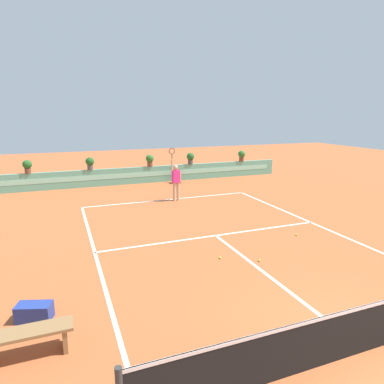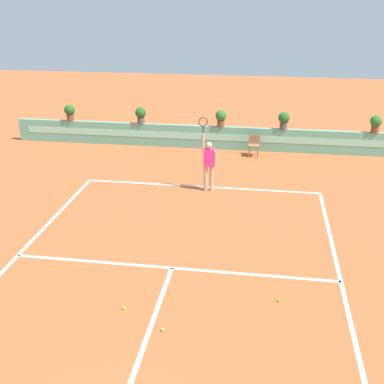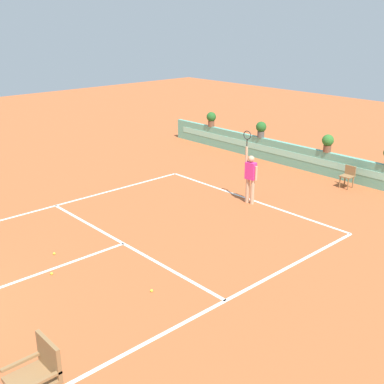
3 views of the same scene
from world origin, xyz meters
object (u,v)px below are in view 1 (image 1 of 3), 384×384
(potted_plant_far_left, at_px, (27,166))
(potted_plant_right, at_px, (190,158))
(gear_bag, at_px, (34,312))
(potted_plant_left, at_px, (90,163))
(potted_plant_far_right, at_px, (242,155))
(ball_kid_chair, at_px, (177,175))
(potted_plant_centre, at_px, (150,160))
(tennis_ball_near_baseline, at_px, (259,260))
(bench_courtside, at_px, (25,338))
(tennis_ball_mid_court, at_px, (220,258))
(tennis_player, at_px, (176,179))
(tennis_ball_by_sideline, at_px, (297,235))

(potted_plant_far_left, bearing_deg, potted_plant_right, 0.00)
(gear_bag, bearing_deg, potted_plant_right, 57.08)
(potted_plant_left, distance_m, potted_plant_far_right, 9.87)
(ball_kid_chair, distance_m, potted_plant_centre, 1.89)
(potted_plant_far_right, bearing_deg, tennis_ball_near_baseline, -117.04)
(ball_kid_chair, xyz_separation_m, tennis_ball_near_baseline, (-1.45, -11.66, -0.44))
(potted_plant_right, bearing_deg, potted_plant_centre, 180.00)
(potted_plant_right, bearing_deg, potted_plant_left, 180.00)
(ball_kid_chair, height_order, potted_plant_centre, potted_plant_centre)
(bench_courtside, xyz_separation_m, potted_plant_far_right, (12.30, 14.33, 1.04))
(tennis_ball_near_baseline, bearing_deg, tennis_ball_mid_court, 149.28)
(tennis_ball_near_baseline, height_order, potted_plant_centre, potted_plant_centre)
(tennis_player, height_order, tennis_ball_mid_court, tennis_player)
(gear_bag, distance_m, tennis_ball_mid_court, 5.11)
(tennis_player, distance_m, potted_plant_left, 5.99)
(tennis_ball_near_baseline, relative_size, potted_plant_left, 0.09)
(gear_bag, distance_m, potted_plant_left, 13.44)
(gear_bag, distance_m, potted_plant_right, 15.74)
(gear_bag, distance_m, tennis_player, 10.29)
(tennis_ball_mid_court, height_order, potted_plant_centre, potted_plant_centre)
(tennis_ball_near_baseline, height_order, potted_plant_far_left, potted_plant_far_left)
(gear_bag, height_order, tennis_player, tennis_player)
(tennis_ball_mid_court, relative_size, potted_plant_right, 0.09)
(tennis_ball_mid_court, bearing_deg, tennis_ball_near_baseline, -30.72)
(tennis_ball_near_baseline, xyz_separation_m, potted_plant_far_left, (-6.79, 12.39, 1.38))
(tennis_ball_mid_court, height_order, potted_plant_left, potted_plant_left)
(potted_plant_right, distance_m, potted_plant_left, 6.17)
(tennis_ball_near_baseline, xyz_separation_m, tennis_ball_mid_court, (-0.98, 0.58, 0.00))
(bench_courtside, distance_m, tennis_ball_near_baseline, 6.29)
(bench_courtside, relative_size, gear_bag, 2.29)
(potted_plant_far_left, height_order, potted_plant_left, same)
(tennis_ball_mid_court, bearing_deg, ball_kid_chair, 77.65)
(bench_courtside, xyz_separation_m, potted_plant_left, (2.43, 14.33, 1.04))
(potted_plant_centre, bearing_deg, potted_plant_left, 180.00)
(potted_plant_far_right, bearing_deg, tennis_ball_by_sideline, -109.72)
(tennis_ball_near_baseline, relative_size, potted_plant_right, 0.09)
(ball_kid_chair, bearing_deg, bench_courtside, -118.62)
(tennis_player, height_order, potted_plant_right, tennis_player)
(tennis_ball_by_sideline, height_order, potted_plant_far_right, potted_plant_far_right)
(gear_bag, distance_m, tennis_ball_near_baseline, 5.96)
(ball_kid_chair, bearing_deg, tennis_ball_near_baseline, -97.07)
(ball_kid_chair, distance_m, potted_plant_far_left, 8.32)
(gear_bag, xyz_separation_m, tennis_ball_near_baseline, (5.90, 0.78, -0.15))
(tennis_player, bearing_deg, tennis_ball_mid_court, -98.15)
(gear_bag, xyz_separation_m, potted_plant_far_right, (12.23, 13.17, 1.23))
(ball_kid_chair, distance_m, tennis_player, 4.35)
(gear_bag, relative_size, potted_plant_centre, 0.97)
(potted_plant_right, bearing_deg, ball_kid_chair, -148.16)
(tennis_ball_mid_court, distance_m, potted_plant_right, 12.43)
(ball_kid_chair, bearing_deg, gear_bag, -120.57)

